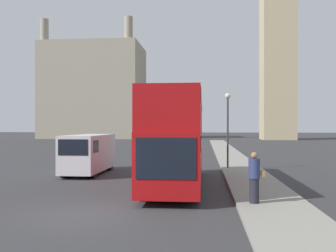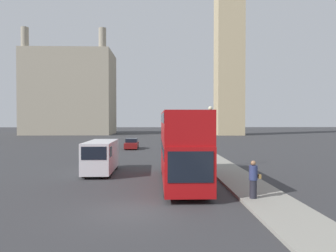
{
  "view_description": "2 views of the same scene",
  "coord_description": "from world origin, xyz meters",
  "px_view_note": "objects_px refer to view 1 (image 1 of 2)",
  "views": [
    {
      "loc": [
        3.85,
        -12.0,
        2.92
      ],
      "look_at": [
        2.07,
        6.53,
        2.9
      ],
      "focal_mm": 40.0,
      "sensor_mm": 36.0,
      "label": 1
    },
    {
      "loc": [
        0.98,
        -14.01,
        3.97
      ],
      "look_at": [
        1.97,
        14.22,
        3.39
      ],
      "focal_mm": 35.0,
      "sensor_mm": 36.0,
      "label": 2
    }
  ],
  "objects_px": {
    "red_double_decker_bus": "(177,135)",
    "pedestrian": "(254,178)",
    "parked_sedan": "(149,146)",
    "white_van": "(88,153)",
    "street_lamp": "(228,118)"
  },
  "relations": [
    {
      "from": "red_double_decker_bus",
      "to": "pedestrian",
      "type": "bearing_deg",
      "value": -54.96
    },
    {
      "from": "street_lamp",
      "to": "parked_sedan",
      "type": "bearing_deg",
      "value": 114.45
    },
    {
      "from": "pedestrian",
      "to": "street_lamp",
      "type": "bearing_deg",
      "value": 91.17
    },
    {
      "from": "street_lamp",
      "to": "white_van",
      "type": "bearing_deg",
      "value": -161.73
    },
    {
      "from": "white_van",
      "to": "street_lamp",
      "type": "distance_m",
      "value": 9.24
    },
    {
      "from": "white_van",
      "to": "parked_sedan",
      "type": "relative_size",
      "value": 1.32
    },
    {
      "from": "street_lamp",
      "to": "red_double_decker_bus",
      "type": "bearing_deg",
      "value": -112.86
    },
    {
      "from": "red_double_decker_bus",
      "to": "street_lamp",
      "type": "height_order",
      "value": "street_lamp"
    },
    {
      "from": "red_double_decker_bus",
      "to": "parked_sedan",
      "type": "bearing_deg",
      "value": 101.56
    },
    {
      "from": "red_double_decker_bus",
      "to": "pedestrian",
      "type": "distance_m",
      "value": 5.61
    },
    {
      "from": "white_van",
      "to": "red_double_decker_bus",
      "type": "bearing_deg",
      "value": -35.49
    },
    {
      "from": "white_van",
      "to": "street_lamp",
      "type": "relative_size",
      "value": 1.14
    },
    {
      "from": "pedestrian",
      "to": "street_lamp",
      "type": "xyz_separation_m",
      "value": [
        -0.23,
        11.29,
        2.38
      ]
    },
    {
      "from": "street_lamp",
      "to": "parked_sedan",
      "type": "height_order",
      "value": "street_lamp"
    },
    {
      "from": "red_double_decker_bus",
      "to": "street_lamp",
      "type": "relative_size",
      "value": 2.1
    }
  ]
}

